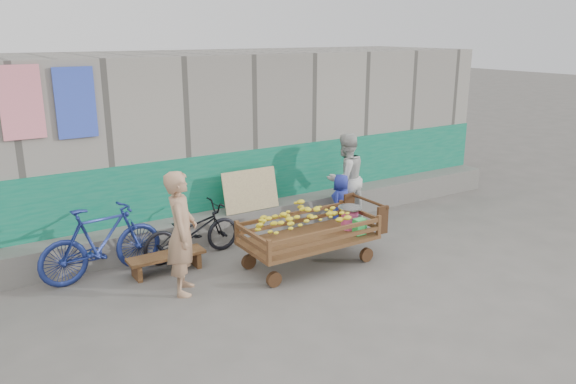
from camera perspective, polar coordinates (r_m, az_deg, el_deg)
ground at (r=7.81m, az=2.28°, el=-9.58°), size 80.00×80.00×0.00m
building_wall at (r=10.79m, az=-10.00°, el=5.60°), size 12.00×3.50×3.00m
banana_cart at (r=8.24m, az=1.93°, el=-3.52°), size 2.15×0.98×0.92m
bench at (r=8.35m, az=-12.24°, el=-6.67°), size 1.11×0.33×0.28m
vendor_man at (r=7.48m, az=-10.75°, el=-4.11°), size 0.63×0.72×1.67m
woman at (r=10.18m, az=5.85°, el=1.40°), size 0.83×0.67×1.64m
child at (r=9.83m, az=5.39°, el=-1.04°), size 0.58×0.50×1.00m
bicycle_dark at (r=8.75m, az=-9.74°, el=-3.98°), size 1.62×0.64×0.83m
bicycle_blue at (r=8.33m, az=-18.43°, el=-4.82°), size 1.80×0.67×1.06m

